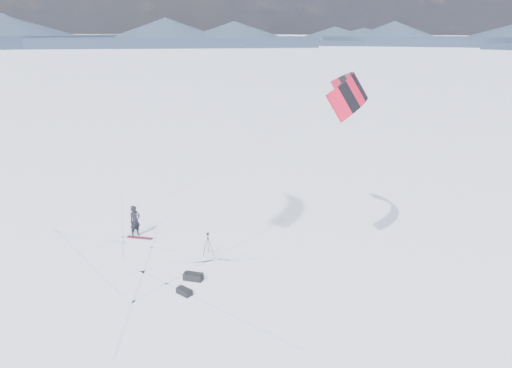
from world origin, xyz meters
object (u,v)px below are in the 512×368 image
at_px(gear_bag_b, 184,291).
at_px(snowkiter, 136,236).
at_px(gear_bag_a, 193,276).
at_px(tripod, 208,241).
at_px(snowboard, 140,238).

bearing_deg(gear_bag_b, snowkiter, 159.58).
relative_size(snowkiter, gear_bag_a, 1.95).
relative_size(gear_bag_a, gear_bag_b, 1.14).
bearing_deg(tripod, gear_bag_b, -73.61).
distance_m(snowboard, gear_bag_b, 7.11).
bearing_deg(snowboard, snowkiter, 143.94).
relative_size(snowboard, gear_bag_b, 1.83).
xyz_separation_m(snowboard, tripod, (4.60, -0.62, 0.78)).
bearing_deg(gear_bag_a, snowboard, 142.07).
bearing_deg(tripod, gear_bag_a, -73.44).
xyz_separation_m(snowkiter, gear_bag_b, (5.73, -4.87, 0.15)).
height_order(snowboard, gear_bag_a, gear_bag_a).
bearing_deg(gear_bag_b, tripod, 120.58).
xyz_separation_m(gear_bag_a, gear_bag_b, (0.24, -1.34, -0.03)).
bearing_deg(snowboard, gear_bag_a, -41.23).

